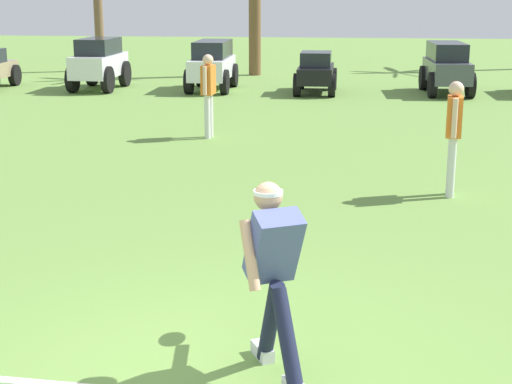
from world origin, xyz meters
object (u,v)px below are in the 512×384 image
Objects in this scene: teammate_midfield at (208,88)px; parked_car_slot_c at (212,64)px; frisbee_in_flight at (264,239)px; frisbee_thrower at (274,269)px; teammate_near_sideline at (454,128)px; parked_car_slot_d at (316,72)px; parked_car_slot_b at (99,62)px; parked_car_slot_e at (447,66)px.

teammate_midfield reaches higher than parked_car_slot_c.
frisbee_in_flight is 0.21× the size of teammate_midfield.
parked_car_slot_c is (-3.15, 16.12, -0.07)m from frisbee_thrower.
teammate_near_sideline reaches higher than frisbee_thrower.
frisbee_thrower is 0.91× the size of teammate_near_sideline.
frisbee_in_flight is (-0.14, 0.70, -0.00)m from frisbee_thrower.
parked_car_slot_d is at bearing 101.92° from teammate_near_sideline.
parked_car_slot_b is at bearing 127.63° from teammate_near_sideline.
parked_car_slot_b is 0.97× the size of parked_car_slot_e.
parked_car_slot_d is (-2.23, 10.55, -0.38)m from teammate_near_sideline.
parked_car_slot_b is at bearing 111.96° from frisbee_in_flight.
teammate_near_sideline is 11.98m from parked_car_slot_c.
parked_car_slot_e is at bearing 77.87° from frisbee_in_flight.
frisbee_thrower is 16.43m from parked_car_slot_c.
frisbee_thrower reaches higher than parked_car_slot_b.
teammate_near_sideline reaches higher than frisbee_in_flight.
teammate_near_sideline is at bearing -52.37° from parked_car_slot_b.
parked_car_slot_b is (-8.23, 10.67, -0.20)m from teammate_near_sideline.
frisbee_in_flight is at bearing -102.13° from parked_car_slot_e.
teammate_near_sideline is (2.08, 4.57, 0.15)m from frisbee_in_flight.
teammate_midfield reaches higher than frisbee_in_flight.
teammate_near_sideline is 10.79m from parked_car_slot_d.
parked_car_slot_b reaches higher than parked_car_slot_e.
frisbee_in_flight is at bearing -78.98° from parked_car_slot_c.
parked_car_slot_d reaches higher than frisbee_in_flight.
frisbee_thrower is at bearing -78.59° from frisbee_in_flight.
parked_car_slot_b is at bearing -179.15° from parked_car_slot_e.
parked_car_slot_b reaches higher than parked_car_slot_c.
frisbee_thrower is 0.58× the size of parked_car_slot_e.
frisbee_thrower is at bearing -68.48° from parked_car_slot_b.
parked_car_slot_b is (-4.25, 6.83, -0.20)m from teammate_midfield.
parked_car_slot_b is at bearing 121.86° from teammate_midfield.
parked_car_slot_c is 2.88m from parked_car_slot_d.
parked_car_slot_c is (-3.00, 15.42, -0.07)m from frisbee_in_flight.
parked_car_slot_d is (2.86, -0.30, -0.16)m from parked_car_slot_c.
parked_car_slot_e is at bearing 83.54° from teammate_near_sideline.
parked_car_slot_c is 6.31m from parked_car_slot_e.
frisbee_in_flight is at bearing -114.48° from teammate_near_sideline.
frisbee_in_flight is at bearing -77.26° from teammate_midfield.
parked_car_slot_c reaches higher than parked_car_slot_d.
frisbee_in_flight is 15.71m from parked_car_slot_c.
frisbee_thrower is at bearing -110.18° from teammate_near_sideline.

